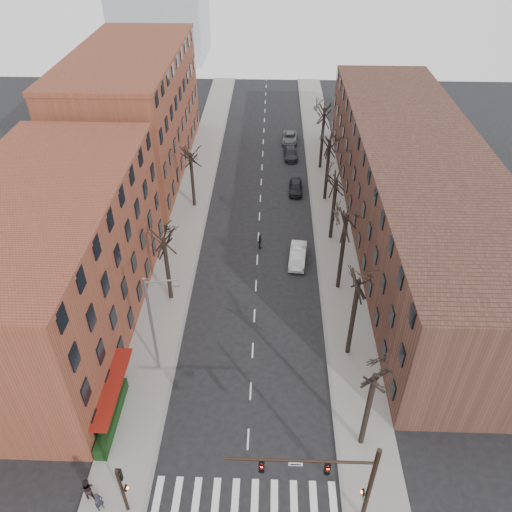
# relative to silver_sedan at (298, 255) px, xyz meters

# --- Properties ---
(ground) EXTENTS (160.00, 160.00, 0.00)m
(ground) POSITION_rel_silver_sedan_xyz_m (-4.00, -23.88, -0.73)
(ground) COLOR black
(ground) RESTS_ON ground
(sidewalk_left) EXTENTS (4.00, 90.00, 0.15)m
(sidewalk_left) POSITION_rel_silver_sedan_xyz_m (-12.00, 11.12, -0.66)
(sidewalk_left) COLOR gray
(sidewalk_left) RESTS_ON ground
(sidewalk_right) EXTENTS (4.00, 90.00, 0.15)m
(sidewalk_right) POSITION_rel_silver_sedan_xyz_m (4.00, 11.12, -0.66)
(sidewalk_right) COLOR gray
(sidewalk_right) RESTS_ON ground
(building_left_near) EXTENTS (12.00, 26.00, 12.00)m
(building_left_near) POSITION_rel_silver_sedan_xyz_m (-20.00, -8.88, 5.27)
(building_left_near) COLOR brown
(building_left_near) RESTS_ON ground
(building_left_far) EXTENTS (12.00, 28.00, 14.00)m
(building_left_far) POSITION_rel_silver_sedan_xyz_m (-20.00, 20.12, 6.27)
(building_left_far) COLOR brown
(building_left_far) RESTS_ON ground
(building_right) EXTENTS (12.00, 50.00, 10.00)m
(building_right) POSITION_rel_silver_sedan_xyz_m (12.00, 6.12, 4.27)
(building_right) COLOR #503025
(building_right) RESTS_ON ground
(awning_left) EXTENTS (1.20, 7.00, 0.15)m
(awning_left) POSITION_rel_silver_sedan_xyz_m (-13.40, -17.88, -0.73)
(awning_left) COLOR maroon
(awning_left) RESTS_ON ground
(hedge) EXTENTS (0.80, 6.00, 1.00)m
(hedge) POSITION_rel_silver_sedan_xyz_m (-13.50, -18.88, -0.08)
(hedge) COLOR #163311
(hedge) RESTS_ON sidewalk_left
(tree_right_a) EXTENTS (5.20, 5.20, 10.00)m
(tree_right_a) POSITION_rel_silver_sedan_xyz_m (3.60, -19.88, -0.73)
(tree_right_a) COLOR black
(tree_right_a) RESTS_ON ground
(tree_right_b) EXTENTS (5.20, 5.20, 10.80)m
(tree_right_b) POSITION_rel_silver_sedan_xyz_m (3.60, -11.88, -0.73)
(tree_right_b) COLOR black
(tree_right_b) RESTS_ON ground
(tree_right_c) EXTENTS (5.20, 5.20, 11.60)m
(tree_right_c) POSITION_rel_silver_sedan_xyz_m (3.60, -3.88, -0.73)
(tree_right_c) COLOR black
(tree_right_c) RESTS_ON ground
(tree_right_d) EXTENTS (5.20, 5.20, 10.00)m
(tree_right_d) POSITION_rel_silver_sedan_xyz_m (3.60, 4.12, -0.73)
(tree_right_d) COLOR black
(tree_right_d) RESTS_ON ground
(tree_right_e) EXTENTS (5.20, 5.20, 10.80)m
(tree_right_e) POSITION_rel_silver_sedan_xyz_m (3.60, 12.12, -0.73)
(tree_right_e) COLOR black
(tree_right_e) RESTS_ON ground
(tree_right_f) EXTENTS (5.20, 5.20, 11.60)m
(tree_right_f) POSITION_rel_silver_sedan_xyz_m (3.60, 20.12, -0.73)
(tree_right_f) COLOR black
(tree_right_f) RESTS_ON ground
(tree_left_a) EXTENTS (5.20, 5.20, 9.50)m
(tree_left_a) POSITION_rel_silver_sedan_xyz_m (-11.60, -5.88, -0.73)
(tree_left_a) COLOR black
(tree_left_a) RESTS_ON ground
(tree_left_b) EXTENTS (5.20, 5.20, 9.50)m
(tree_left_b) POSITION_rel_silver_sedan_xyz_m (-11.60, 10.12, -0.73)
(tree_left_b) COLOR black
(tree_left_b) RESTS_ON ground
(signal_mast_arm) EXTENTS (8.14, 0.30, 7.20)m
(signal_mast_arm) POSITION_rel_silver_sedan_xyz_m (1.45, -24.88, 3.67)
(signal_mast_arm) COLOR black
(signal_mast_arm) RESTS_ON ground
(signal_pole_left) EXTENTS (0.47, 0.44, 4.40)m
(signal_pole_left) POSITION_rel_silver_sedan_xyz_m (-10.99, -24.83, 1.88)
(signal_pole_left) COLOR black
(signal_pole_left) RESTS_ON ground
(streetlight) EXTENTS (2.45, 0.22, 9.03)m
(streetlight) POSITION_rel_silver_sedan_xyz_m (-11.03, -13.88, 4.28)
(streetlight) COLOR slate
(streetlight) RESTS_ON ground
(silver_sedan) EXTENTS (2.00, 4.58, 1.46)m
(silver_sedan) POSITION_rel_silver_sedan_xyz_m (0.00, 0.00, 0.00)
(silver_sedan) COLOR silver
(silver_sedan) RESTS_ON ground
(parked_car_near) EXTENTS (1.70, 3.99, 1.34)m
(parked_car_near) POSITION_rel_silver_sedan_xyz_m (0.23, 13.76, -0.06)
(parked_car_near) COLOR black
(parked_car_near) RESTS_ON ground
(parked_car_mid) EXTENTS (1.92, 4.35, 1.24)m
(parked_car_mid) POSITION_rel_silver_sedan_xyz_m (-0.20, 23.08, -0.11)
(parked_car_mid) COLOR #21212A
(parked_car_mid) RESTS_ON ground
(parked_car_far) EXTENTS (2.33, 4.62, 1.25)m
(parked_car_far) POSITION_rel_silver_sedan_xyz_m (-0.20, 28.11, -0.10)
(parked_car_far) COLOR slate
(parked_car_far) RESTS_ON ground
(pedestrian_a) EXTENTS (0.66, 0.65, 1.53)m
(pedestrian_a) POSITION_rel_silver_sedan_xyz_m (-12.62, -24.90, 0.19)
(pedestrian_a) COLOR #212129
(pedestrian_a) RESTS_ON sidewalk_left
(pedestrian_b) EXTENTS (0.90, 0.73, 1.75)m
(pedestrian_b) POSITION_rel_silver_sedan_xyz_m (-13.51, -24.18, 0.29)
(pedestrian_b) COLOR black
(pedestrian_b) RESTS_ON sidewalk_left
(pedestrian_crossing) EXTENTS (0.45, 0.96, 1.60)m
(pedestrian_crossing) POSITION_rel_silver_sedan_xyz_m (-3.80, 2.12, 0.07)
(pedestrian_crossing) COLOR black
(pedestrian_crossing) RESTS_ON ground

